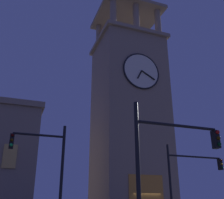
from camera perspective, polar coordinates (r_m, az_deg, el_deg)
The scene contains 4 objects.
clocktower at distance 27.98m, azimuth 3.69°, elevation -3.92°, with size 7.20×6.86×24.95m.
traffic_signal_near at distance 19.24m, azimuth 15.98°, elevation -14.93°, with size 4.38×0.41×5.41m.
traffic_signal_mid at distance 14.73m, azimuth -13.88°, elevation -12.94°, with size 2.86×0.41×5.75m.
traffic_signal_far at distance 10.54m, azimuth 11.73°, elevation -11.27°, with size 3.80×0.41×5.39m.
Camera 1 is at (10.97, 22.29, 1.75)m, focal length 43.14 mm.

